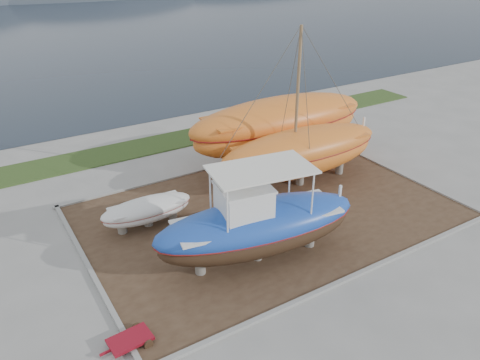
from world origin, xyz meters
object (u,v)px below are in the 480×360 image
blue_caique (258,216)px  red_trailer (130,342)px  white_dinghy (147,213)px  orange_sailboat (304,110)px  orange_bare_hull (279,131)px

blue_caique → red_trailer: bearing=-155.4°
white_dinghy → red_trailer: bearing=-115.7°
orange_sailboat → orange_bare_hull: size_ratio=0.82×
blue_caique → orange_bare_hull: 10.44m
orange_sailboat → white_dinghy: bearing=179.6°
orange_sailboat → orange_bare_hull: bearing=77.4°
white_dinghy → red_trailer: white_dinghy is taller
blue_caique → orange_sailboat: size_ratio=0.90×
orange_sailboat → blue_caique: bearing=-140.0°
white_dinghy → orange_bare_hull: bearing=16.8°
white_dinghy → red_trailer: size_ratio=2.07×
white_dinghy → red_trailer: 7.62m
blue_caique → red_trailer: 6.91m
red_trailer → orange_sailboat: bearing=23.2°
orange_bare_hull → red_trailer: orange_bare_hull is taller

